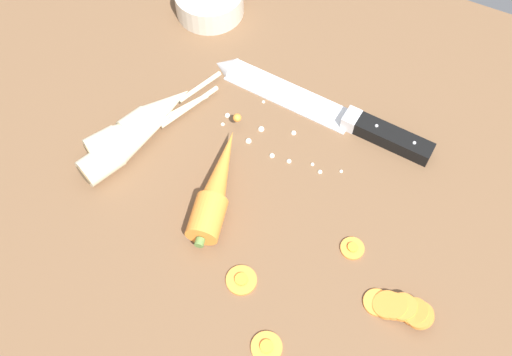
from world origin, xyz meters
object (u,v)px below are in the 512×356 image
Objects in this scene: carrot_slice_stack at (399,308)px; parsnip_mid_left at (157,112)px; chefs_knife at (315,105)px; parsnip_mid_right at (130,143)px; whole_carrot at (216,187)px; carrot_slice_stray_far at (352,248)px; carrot_slice_stray_mid at (241,280)px; parsnip_front at (129,132)px; carrot_slice_stray_near at (267,347)px; prep_bowl at (209,1)px.

parsnip_mid_left is at bearing 164.36° from carrot_slice_stack.
parsnip_mid_right reaches higher than chefs_knife.
whole_carrot reaches higher than carrot_slice_stray_far.
carrot_slice_stack is 2.16× the size of carrot_slice_stray_mid.
parsnip_mid_right is (-13.82, 0.71, -0.12)cm from whole_carrot.
carrot_slice_stack is (41.59, -6.49, -1.02)cm from parsnip_front.
chefs_knife is 2.00× the size of parsnip_front.
carrot_slice_stray_near is 16.42cm from carrot_slice_stray_far.
carrot_slice_stack is at bearing 15.33° from carrot_slice_stray_mid.
parsnip_mid_left is 27.10cm from carrot_slice_stray_mid.
whole_carrot is 1.19× the size of parsnip_mid_left.
parsnip_mid_left reaches higher than carrot_slice_stray_far.
carrot_slice_stray_far is at bearing -10.94° from parsnip_mid_left.
parsnip_mid_left reaches higher than carrot_slice_stray_mid.
chefs_knife reaches higher than carrot_slice_stray_mid.
whole_carrot is 34.19cm from prep_bowl.
parsnip_mid_left is at bearing 85.05° from parsnip_mid_right.
carrot_slice_stack is at bearing -48.06° from chefs_knife.
carrot_slice_stray_far is 46.35cm from prep_bowl.
carrot_slice_stray_mid is 46.54cm from prep_bowl.
whole_carrot is at bearing 170.90° from carrot_slice_stack.
parsnip_mid_left is (-13.28, 6.92, -0.12)cm from whole_carrot.
parsnip_front is 42.11cm from carrot_slice_stack.
whole_carrot is (-5.80, -18.96, 1.45)cm from chefs_knife.
prep_bowl is (-23.10, 10.53, 1.50)cm from chefs_knife.
parsnip_mid_right is 2.02× the size of prep_bowl.
whole_carrot is 19.06cm from carrot_slice_stray_far.
whole_carrot reaches higher than carrot_slice_stack.
prep_bowl reaches higher than carrot_slice_stray_far.
parsnip_mid_left is (-19.09, -12.04, 1.33)cm from chefs_knife.
whole_carrot is 2.43× the size of carrot_slice_stack.
carrot_slice_stray_near is (27.95, -22.08, -1.62)cm from parsnip_mid_left.
carrot_slice_stray_near is at bearing -43.06° from carrot_slice_stray_mid.
parsnip_mid_left is 2.04× the size of carrot_slice_stack.
parsnip_mid_left is 22.93cm from prep_bowl.
chefs_knife is 35.25cm from carrot_slice_stray_near.
carrot_slice_stack reaches higher than carrot_slice_stray_far.
carrot_slice_stray_near is 54.94cm from prep_bowl.
carrot_slice_stray_near is (28.49, -15.87, -1.62)cm from parsnip_mid_right.
carrot_slice_stray_mid and carrot_slice_stray_far have the same top height.
chefs_knife is 31.23cm from carrot_slice_stack.
parsnip_mid_right and prep_bowl have the same top height.
parsnip_front is (-14.92, 2.22, -0.12)cm from whole_carrot.
chefs_knife is 1.74× the size of whole_carrot.
whole_carrot is 27.04cm from carrot_slice_stack.
chefs_knife is 11.44× the size of carrot_slice_stray_far.
parsnip_mid_right is 32.65cm from carrot_slice_stray_near.
carrot_slice_stack is 9.18cm from carrot_slice_stray_far.
parsnip_front is at bearing 177.41° from carrot_slice_stray_far.
parsnip_front is 34.35cm from carrot_slice_stray_near.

